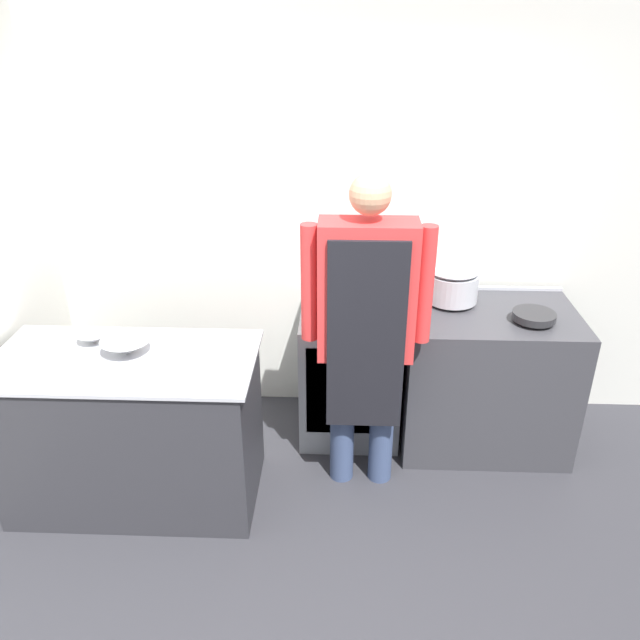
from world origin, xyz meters
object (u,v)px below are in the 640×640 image
at_px(fridge_unit, 350,372).
at_px(mixing_bowl, 126,347).
at_px(plastic_tub, 173,366).
at_px(stove, 484,377).
at_px(stock_pot, 453,283).
at_px(person_cook, 366,319).
at_px(saute_pan, 534,316).

xyz_separation_m(fridge_unit, mixing_bowl, (-1.19, -0.64, 0.51)).
height_order(fridge_unit, plastic_tub, plastic_tub).
bearing_deg(stove, fridge_unit, 175.07).
bearing_deg(mixing_bowl, stock_pot, 21.05).
distance_m(mixing_bowl, stock_pot, 1.94).
bearing_deg(mixing_bowl, plastic_tub, -33.05).
distance_m(person_cook, saute_pan, 1.04).
height_order(stove, fridge_unit, stove).
xyz_separation_m(mixing_bowl, saute_pan, (2.25, 0.44, 0.01)).
bearing_deg(stove, stock_pot, 151.10).
height_order(stock_pot, saute_pan, stock_pot).
xyz_separation_m(stove, mixing_bowl, (-2.04, -0.57, 0.48)).
relative_size(fridge_unit, plastic_tub, 5.99).
height_order(person_cook, mixing_bowl, person_cook).
bearing_deg(person_cook, fridge_unit, 97.89).
bearing_deg(saute_pan, fridge_unit, 169.32).
bearing_deg(person_cook, mixing_bowl, -174.14).
xyz_separation_m(stove, saute_pan, (0.21, -0.13, 0.49)).
relative_size(stove, plastic_tub, 7.22).
bearing_deg(fridge_unit, stock_pot, 5.09).
height_order(stove, plastic_tub, plastic_tub).
xyz_separation_m(stove, plastic_tub, (-1.74, -0.76, 0.48)).
bearing_deg(person_cook, plastic_tub, -161.42).
bearing_deg(saute_pan, plastic_tub, -161.89).
relative_size(stove, stock_pot, 3.33).
bearing_deg(plastic_tub, stove, 23.64).
distance_m(fridge_unit, mixing_bowl, 1.45).
relative_size(mixing_bowl, plastic_tub, 1.86).
bearing_deg(person_cook, stock_pot, 46.08).
xyz_separation_m(stove, stock_pot, (-0.23, 0.13, 0.59)).
distance_m(person_cook, mixing_bowl, 1.28).
distance_m(person_cook, plastic_tub, 1.03).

